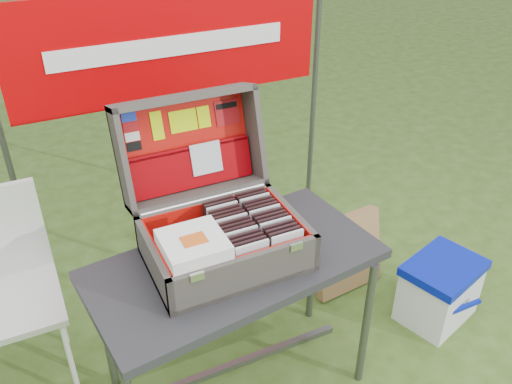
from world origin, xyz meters
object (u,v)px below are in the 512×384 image
suitcase (218,194)px  cardboard_box (347,253)px  table (236,326)px  chair (10,307)px  cooler (439,290)px

suitcase → cardboard_box: 1.19m
table → cardboard_box: bearing=16.4°
chair → cardboard_box: 1.71m
cooler → cardboard_box: 0.51m
table → suitcase: size_ratio=1.92×
chair → table: bearing=-25.6°
cooler → cardboard_box: size_ratio=0.90×
chair → cardboard_box: bearing=-1.8°
cooler → chair: (-1.99, 0.48, 0.30)m
table → cardboard_box: (0.83, 0.36, -0.14)m
chair → suitcase: bearing=-21.9°
cooler → cardboard_box: bearing=107.7°
cardboard_box → table: bearing=-162.4°
cardboard_box → chair: bearing=172.2°
suitcase → cooler: suitcase is taller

